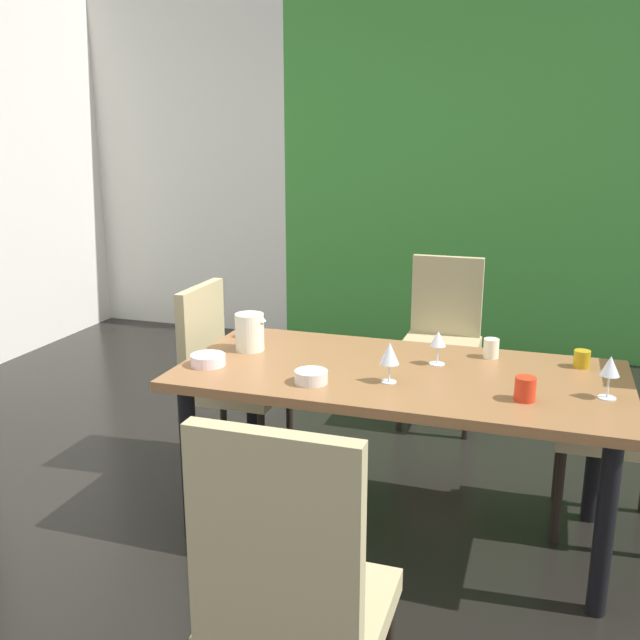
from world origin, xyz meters
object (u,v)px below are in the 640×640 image
wine_glass_near_window (390,354)px  cup_west (582,359)px  dining_table (399,390)px  wine_glass_front (610,367)px  chair_left_far (225,370)px  serving_bowl_near_shelf (208,360)px  cup_north (525,389)px  cup_left (491,348)px  pitcher_right (250,332)px  chair_right_far (635,411)px  chair_head_far (442,332)px  serving_bowl_east (311,377)px  cup_rear (250,330)px  wine_glass_south (438,340)px  chair_head_near (292,595)px

wine_glass_near_window → cup_west: wine_glass_near_window is taller
dining_table → wine_glass_front: wine_glass_front is taller
chair_left_far → wine_glass_near_window: 1.07m
serving_bowl_near_shelf → dining_table: bearing=12.8°
serving_bowl_near_shelf → cup_north: 1.29m
wine_glass_near_window → cup_west: 0.85m
chair_left_far → cup_left: size_ratio=11.28×
wine_glass_front → pitcher_right: bearing=174.4°
chair_right_far → chair_head_far: bearing=43.0°
chair_left_far → serving_bowl_east: 0.86m
wine_glass_near_window → serving_bowl_east: bearing=-160.7°
wine_glass_front → chair_left_far: bearing=168.4°
pitcher_right → serving_bowl_near_shelf: bearing=-107.6°
cup_rear → cup_west: 1.50m
chair_left_far → chair_right_far: bearing=90.0°
chair_right_far → cup_left: 0.64m
chair_left_far → wine_glass_near_window: bearing=64.8°
pitcher_right → chair_right_far: bearing=7.3°
wine_glass_front → cup_north: 0.32m
chair_left_far → wine_glass_south: chair_left_far is taller
chair_left_far → cup_rear: (0.15, -0.02, 0.23)m
dining_table → chair_left_far: chair_left_far is taller
cup_west → cup_left: cup_left is taller
chair_right_far → wine_glass_near_window: chair_right_far is taller
chair_head_near → wine_glass_front: chair_head_near is taller
wine_glass_front → cup_rear: size_ratio=2.23×
serving_bowl_near_shelf → cup_west: (1.50, 0.46, 0.01)m
wine_glass_front → dining_table: bearing=175.0°
chair_head_far → cup_left: bearing=109.3°
wine_glass_front → cup_left: wine_glass_front is taller
wine_glass_south → pitcher_right: pitcher_right is taller
wine_glass_south → chair_head_far: bearing=97.1°
wine_glass_near_window → wine_glass_front: (0.81, 0.08, 0.00)m
cup_rear → wine_glass_front: bearing=-11.9°
serving_bowl_near_shelf → cup_west: 1.57m
pitcher_right → chair_head_far: bearing=60.7°
dining_table → wine_glass_near_window: 0.25m
cup_north → cup_west: cup_north is taller
cup_rear → wine_glass_south: bearing=-8.1°
cup_west → wine_glass_front: bearing=-77.1°
cup_north → chair_left_far: bearing=161.8°
chair_head_near → serving_bowl_east: (-0.31, 1.07, 0.18)m
chair_head_near → cup_west: (0.71, 1.60, 0.19)m
wine_glass_near_window → cup_north: 0.52m
serving_bowl_near_shelf → cup_left: 1.23m
chair_left_far → wine_glass_south: (1.07, -0.15, 0.30)m
chair_head_far → wine_glass_south: (0.15, -1.18, 0.29)m
dining_table → cup_north: cup_north is taller
cup_north → cup_left: (-0.16, 0.49, -0.00)m
dining_table → chair_head_far: 1.32m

